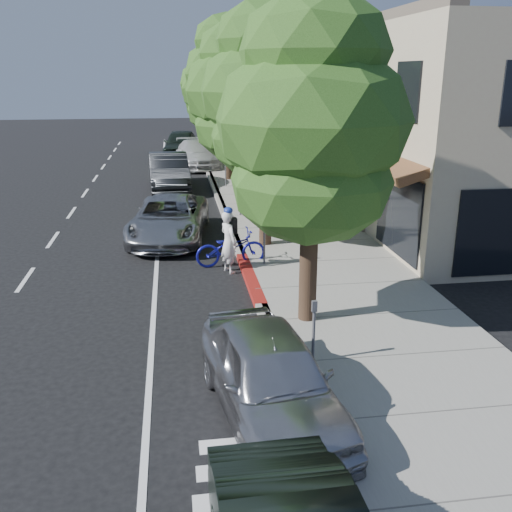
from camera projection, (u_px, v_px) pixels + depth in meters
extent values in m
plane|color=black|center=(255.00, 294.00, 14.86)|extent=(120.00, 120.00, 0.00)
cube|color=gray|center=(284.00, 215.00, 22.68)|extent=(4.60, 56.00, 0.15)
cube|color=#9E998E|center=(226.00, 217.00, 22.36)|extent=(0.30, 56.00, 0.15)
cube|color=maroon|center=(250.00, 278.00, 15.77)|extent=(0.32, 4.00, 0.15)
cube|color=#BCB091|center=(378.00, 109.00, 32.04)|extent=(10.00, 36.00, 7.00)
cylinder|color=black|center=(308.00, 271.00, 12.70)|extent=(0.40, 0.40, 2.59)
ellipsoid|color=#234615|center=(311.00, 180.00, 12.07)|extent=(3.48, 3.48, 2.78)
ellipsoid|color=#234615|center=(313.00, 119.00, 11.68)|extent=(4.09, 4.09, 3.27)
ellipsoid|color=#234615|center=(315.00, 50.00, 11.27)|extent=(3.07, 3.07, 2.46)
cylinder|color=black|center=(265.00, 206.00, 18.31)|extent=(0.40, 0.40, 2.81)
ellipsoid|color=#234615|center=(266.00, 137.00, 17.63)|extent=(3.47, 3.47, 2.78)
ellipsoid|color=#234615|center=(266.00, 91.00, 17.21)|extent=(4.08, 4.08, 3.27)
ellipsoid|color=#234615|center=(266.00, 40.00, 16.77)|extent=(3.06, 3.06, 2.45)
cylinder|color=black|center=(243.00, 176.00, 23.97)|extent=(0.40, 0.40, 2.71)
ellipsoid|color=#234615|center=(242.00, 124.00, 23.32)|extent=(4.02, 4.02, 3.22)
ellipsoid|color=#234615|center=(242.00, 90.00, 22.91)|extent=(4.73, 4.73, 3.78)
ellipsoid|color=#234615|center=(242.00, 54.00, 22.48)|extent=(3.55, 3.55, 2.84)
cylinder|color=black|center=(228.00, 152.00, 29.57)|extent=(0.40, 0.40, 3.05)
ellipsoid|color=#234615|center=(228.00, 105.00, 28.83)|extent=(3.74, 3.74, 2.99)
ellipsoid|color=#234615|center=(227.00, 74.00, 28.37)|extent=(4.40, 4.40, 3.52)
ellipsoid|color=#234615|center=(227.00, 40.00, 27.89)|extent=(3.30, 3.30, 2.64)
cylinder|color=black|center=(219.00, 143.00, 35.29)|extent=(0.40, 0.40, 2.59)
ellipsoid|color=#234615|center=(218.00, 109.00, 34.66)|extent=(3.87, 3.87, 3.10)
ellipsoid|color=#234615|center=(218.00, 88.00, 34.27)|extent=(4.55, 4.55, 3.64)
ellipsoid|color=#234615|center=(217.00, 64.00, 33.86)|extent=(3.42, 3.42, 2.73)
cylinder|color=black|center=(212.00, 133.00, 40.92)|extent=(0.40, 0.40, 2.67)
ellipsoid|color=#234615|center=(211.00, 103.00, 40.28)|extent=(3.81, 3.81, 3.05)
ellipsoid|color=#234615|center=(211.00, 84.00, 39.88)|extent=(4.48, 4.48, 3.59)
ellipsoid|color=#234615|center=(210.00, 63.00, 39.46)|extent=(3.36, 3.36, 2.69)
imported|color=white|center=(229.00, 242.00, 16.22)|extent=(0.68, 0.78, 1.80)
imported|color=#16169A|center=(231.00, 248.00, 16.87)|extent=(2.16, 0.96, 1.10)
imported|color=#A0A0A5|center=(169.00, 219.00, 19.51)|extent=(3.09, 5.50, 1.45)
imported|color=black|center=(169.00, 171.00, 27.94)|extent=(2.09, 5.32, 1.72)
imported|color=silver|center=(197.00, 154.00, 34.31)|extent=(2.75, 5.63, 1.58)
imported|color=black|center=(181.00, 144.00, 38.15)|extent=(2.66, 5.54, 1.82)
imported|color=#ADADB2|center=(271.00, 376.00, 9.37)|extent=(2.35, 4.59, 1.50)
imported|color=black|center=(288.00, 208.00, 19.34)|extent=(1.17, 1.09, 1.92)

